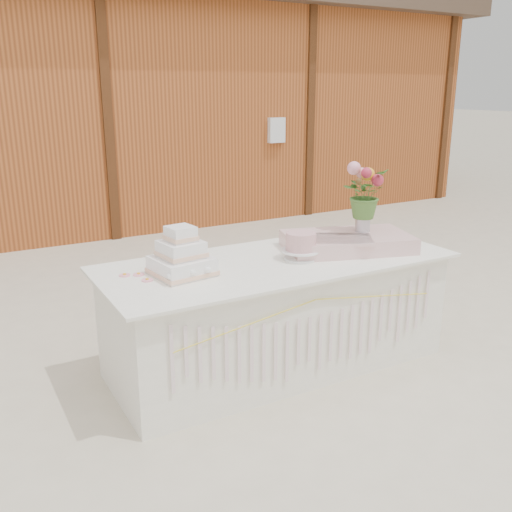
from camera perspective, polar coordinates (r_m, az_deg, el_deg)
The scene contains 9 objects.
ground at distance 4.13m, azimuth 2.08°, elevation -10.66°, with size 80.00×80.00×0.00m, color beige.
barn at distance 9.32m, azimuth -18.10°, elevation 14.44°, with size 12.60×4.60×3.30m.
cake_table at distance 3.97m, azimuth 2.17°, elevation -5.71°, with size 2.40×1.00×0.77m.
wedding_cake at distance 3.54m, azimuth -7.46°, elevation -0.26°, with size 0.38×0.38×0.31m.
pink_cake_stand at distance 3.83m, azimuth 4.50°, elevation 1.16°, with size 0.26×0.26×0.19m.
satin_runner at distance 4.13m, azimuth 9.12°, elevation 1.40°, with size 0.88×0.51×0.11m, color beige.
flower_vase at distance 4.21m, azimuth 10.63°, elevation 3.44°, with size 0.11×0.11×0.15m, color #BBBBC0.
bouquet at distance 4.16m, azimuth 10.81°, elevation 6.78°, with size 0.32×0.27×0.35m, color #436F2C.
loose_flowers at distance 3.50m, azimuth -11.42°, elevation -2.29°, with size 0.14×0.34×0.02m, color pink, non-canonical shape.
Camera 1 is at (-1.93, -3.13, 1.89)m, focal length 40.00 mm.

